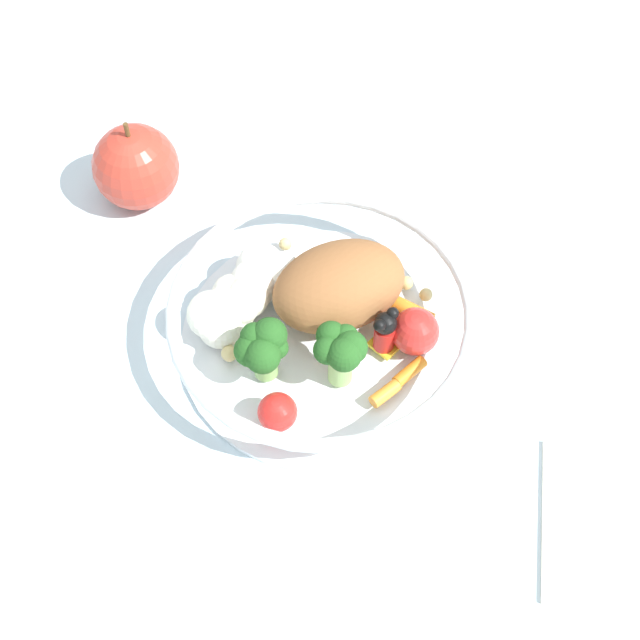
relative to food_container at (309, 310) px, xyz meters
The scene contains 3 objects.
ground_plane 0.03m from the food_container, 36.31° to the right, with size 2.40×2.40×0.00m, color silver.
food_container is the anchor object (origin of this frame).
loose_apple 0.19m from the food_container, 146.77° to the left, with size 0.07×0.07×0.08m.
Camera 1 is at (0.06, -0.34, 0.55)m, focal length 50.71 mm.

